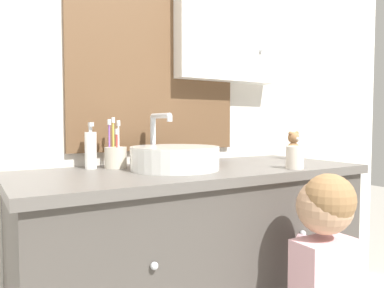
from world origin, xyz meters
name	(u,v)px	position (x,y,z in m)	size (l,w,h in m)	color
wall_back	(164,72)	(0.02, 0.62, 1.28)	(3.20, 0.18, 2.50)	silver
vanity_counter	(195,274)	(0.00, 0.31, 0.43)	(1.39, 0.58, 0.86)	#4C4742
sink_basin	(175,157)	(-0.09, 0.31, 0.91)	(0.34, 0.39, 0.22)	silver
toothbrush_holder	(116,156)	(-0.27, 0.48, 0.91)	(0.09, 0.09, 0.20)	beige
soap_dispenser	(91,150)	(-0.36, 0.51, 0.94)	(0.05, 0.05, 0.18)	white
child_figure	(323,271)	(0.23, -0.13, 0.55)	(0.21, 0.44, 0.88)	slate
teddy_bear	(293,146)	(0.62, 0.38, 0.93)	(0.08, 0.06, 0.14)	#9E7047
drinking_cup	(295,157)	(0.32, 0.09, 0.91)	(0.07, 0.07, 0.09)	silver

